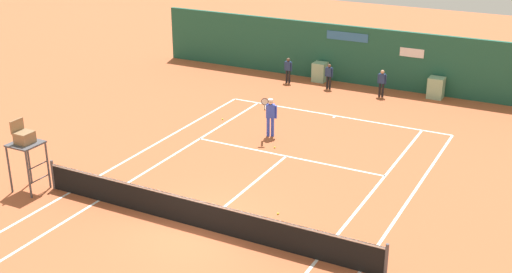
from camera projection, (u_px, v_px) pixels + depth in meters
name	position (u px, v px, depth m)	size (l,w,h in m)	color
ground_plane	(209.00, 220.00, 21.17)	(80.00, 80.00, 0.01)	#B25633
tennis_net	(199.00, 213.00, 20.51)	(12.10, 0.10, 1.07)	#4C4C51
sponsor_back_wall	(375.00, 59.00, 34.12)	(25.00, 1.02, 3.04)	#1E5642
umpire_chair	(25.00, 143.00, 22.55)	(1.00, 1.00, 2.57)	#47474C
player_on_baseline	(270.00, 114.00, 27.60)	(0.50, 0.85, 1.87)	blue
ball_kid_centre_post	(382.00, 81.00, 32.68)	(0.46, 0.19, 1.37)	black
ball_kid_left_post	(329.00, 75.00, 33.90)	(0.44, 0.19, 1.33)	black
ball_kid_right_post	(288.00, 69.00, 34.89)	(0.45, 0.19, 1.36)	black
tennis_ball_by_sideline	(275.00, 147.00, 26.71)	(0.07, 0.07, 0.07)	#CCE033
tennis_ball_mid_court	(278.00, 214.00, 21.48)	(0.07, 0.07, 0.07)	#CCE033
tennis_ball_near_service_line	(222.00, 119.00, 29.82)	(0.07, 0.07, 0.07)	#CCE033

